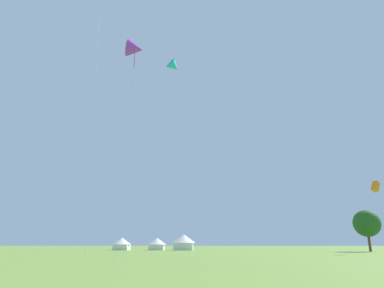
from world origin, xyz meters
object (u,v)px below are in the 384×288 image
kite_cyan_delta (174,66)px  kite_orange_box (375,187)px  festival_tent_right (122,243)px  festival_tent_center (157,243)px  tree_distant_left (367,223)px  kite_purple_delta (135,49)px  festival_tent_left (184,241)px

kite_cyan_delta → kite_orange_box: bearing=-9.5°
kite_cyan_delta → festival_tent_right: 38.65m
kite_orange_box → festival_tent_center: 43.55m
kite_cyan_delta → tree_distant_left: 44.71m
kite_purple_delta → festival_tent_right: size_ratio=8.53×
tree_distant_left → kite_cyan_delta: bearing=-168.4°
kite_cyan_delta → festival_tent_center: kite_cyan_delta is taller
festival_tent_center → tree_distant_left: (39.06, -11.49, 3.39)m
kite_purple_delta → festival_tent_center: 40.31m
festival_tent_center → tree_distant_left: tree_distant_left is taller
kite_cyan_delta → festival_tent_right: bearing=124.3°
kite_orange_box → tree_distant_left: bearing=74.5°
kite_orange_box → tree_distant_left: 13.41m
kite_orange_box → festival_tent_center: bearing=146.5°
kite_orange_box → festival_tent_left: kite_orange_box is taller
kite_cyan_delta → festival_tent_right: size_ratio=8.69×
festival_tent_center → tree_distant_left: 40.85m
kite_orange_box → festival_tent_right: 49.95m
kite_cyan_delta → festival_tent_left: (0.64, 18.49, -31.15)m
festival_tent_center → festival_tent_left: festival_tent_left is taller
kite_purple_delta → kite_cyan_delta: kite_cyan_delta is taller
kite_orange_box → kite_cyan_delta: kite_cyan_delta is taller
festival_tent_center → kite_orange_box: bearing=-33.5°
tree_distant_left → festival_tent_left: bearing=161.0°
kite_orange_box → tree_distant_left: size_ratio=1.44×
kite_orange_box → festival_tent_center: size_ratio=2.67×
festival_tent_left → tree_distant_left: bearing=-19.0°
festival_tent_left → festival_tent_center: bearing=180.0°
kite_purple_delta → festival_tent_center: bearing=88.8°
festival_tent_right → festival_tent_left: size_ratio=0.80×
festival_tent_left → tree_distant_left: size_ratio=0.70×
kite_cyan_delta → tree_distant_left: bearing=11.6°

